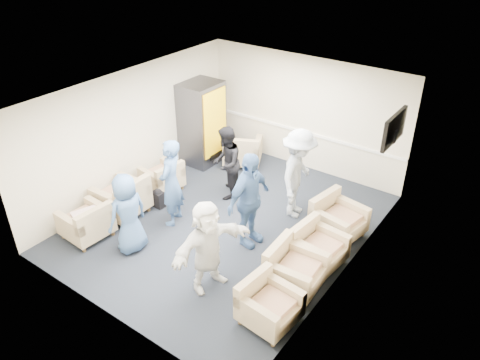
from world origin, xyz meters
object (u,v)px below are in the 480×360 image
Objects in this scene: armchair_left_mid at (123,199)px; person_front_right at (208,246)px; armchair_left_far at (163,178)px; armchair_right_near at (267,305)px; person_mid_left at (171,183)px; armchair_right_midnear at (292,270)px; person_front_left at (128,214)px; armchair_corner at (243,152)px; vending_machine at (202,123)px; armchair_left_near at (88,224)px; armchair_right_midfar at (316,248)px; person_back_right at (298,174)px; person_back_left at (226,163)px; person_mid_right at (249,200)px; armchair_right_far at (336,220)px.

armchair_left_mid is 0.56× the size of person_front_right.
armchair_left_far is 4.36m from armchair_right_near.
person_mid_left is 1.10× the size of person_front_right.
person_front_left reaches higher than armchair_right_midnear.
vending_machine is (-0.92, -0.38, 0.66)m from armchair_corner.
armchair_left_mid is 2.81m from person_front_right.
armchair_left_mid reaches higher than armchair_left_near.
person_front_right is at bearing 65.21° from armchair_left_far.
person_front_right is (2.67, 0.33, 0.49)m from armchair_left_near.
person_front_left reaches higher than armchair_right_midfar.
armchair_right_near is 3.00m from person_front_left.
person_back_right is 1.16× the size of person_front_right.
armchair_right_near is 3.69m from person_back_left.
armchair_left_mid is at bearing 109.98° from person_mid_right.
person_back_right reaches higher than person_back_left.
armchair_left_mid is 3.56m from person_back_right.
armchair_corner reaches higher than armchair_left_far.
armchair_corner is 0.62× the size of person_mid_right.
person_front_right reaches higher than person_back_left.
person_back_right is at bearing 48.81° from armchair_right_midfar.
person_mid_left reaches higher than person_back_left.
armchair_left_mid is at bearing 8.93° from armchair_left_far.
vending_machine is 1.24× the size of person_back_left.
armchair_left_mid is 0.79× the size of armchair_corner.
armchair_left_mid is 0.49× the size of person_back_right.
person_back_left is at bearing 125.00° from armchair_left_far.
armchair_corner is at bearing 174.06° from armchair_left_near.
armchair_left_near is 0.55× the size of person_front_left.
vending_machine reaches higher than armchair_left_far.
person_mid_left is (0.98, 0.41, 0.53)m from armchair_left_mid.
person_front_left is at bearing 103.83° from armchair_right_midnear.
armchair_left_near is 0.74× the size of armchair_corner.
armchair_left_near is 1.00× the size of armchair_left_far.
person_front_right is (2.72, -1.77, 0.51)m from armchair_left_far.
person_mid_left reaches higher than armchair_right_midnear.
armchair_right_near is 5.44m from vending_machine.
person_back_left reaches higher than armchair_right_near.
armchair_right_midnear is 0.99× the size of armchair_right_midfar.
person_back_left is at bearing -179.29° from person_front_left.
armchair_left_mid reaches higher than armchair_right_near.
person_mid_left is (0.94, 1.34, 0.57)m from armchair_left_near.
person_mid_left reaches higher than armchair_left_mid.
armchair_right_near is (3.93, -1.87, 0.01)m from armchair_left_far.
person_front_left is at bearing 124.84° from armchair_right_midfar.
armchair_right_midfar is 0.96m from armchair_right_far.
armchair_corner is 4.29m from person_front_right.
armchair_left_mid is at bearing 85.26° from armchair_right_near.
armchair_right_near is at bearing -132.84° from person_mid_right.
armchair_right_midnear is 0.54× the size of person_front_right.
armchair_right_far is 0.53× the size of person_mid_right.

